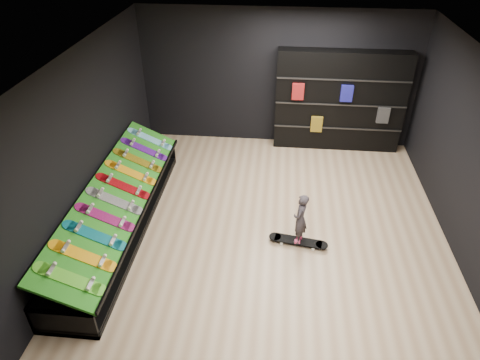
# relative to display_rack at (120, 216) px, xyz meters

# --- Properties ---
(floor) EXTENTS (6.00, 7.00, 0.01)m
(floor) POSITION_rel_display_rack_xyz_m (2.55, 0.00, -0.25)
(floor) COLOR tan
(floor) RESTS_ON ground
(ceiling) EXTENTS (6.00, 7.00, 0.01)m
(ceiling) POSITION_rel_display_rack_xyz_m (2.55, 0.00, 2.75)
(ceiling) COLOR white
(ceiling) RESTS_ON ground
(wall_back) EXTENTS (6.00, 0.02, 3.00)m
(wall_back) POSITION_rel_display_rack_xyz_m (2.55, 3.50, 1.25)
(wall_back) COLOR black
(wall_back) RESTS_ON ground
(wall_left) EXTENTS (0.02, 7.00, 3.00)m
(wall_left) POSITION_rel_display_rack_xyz_m (-0.45, 0.00, 1.25)
(wall_left) COLOR black
(wall_left) RESTS_ON ground
(wall_right) EXTENTS (0.02, 7.00, 3.00)m
(wall_right) POSITION_rel_display_rack_xyz_m (5.55, 0.00, 1.25)
(wall_right) COLOR black
(wall_right) RESTS_ON ground
(display_rack) EXTENTS (0.90, 4.50, 0.50)m
(display_rack) POSITION_rel_display_rack_xyz_m (0.00, 0.00, 0.00)
(display_rack) COLOR black
(display_rack) RESTS_ON ground
(turf_ramp) EXTENTS (0.92, 4.50, 0.46)m
(turf_ramp) POSITION_rel_display_rack_xyz_m (0.05, 0.00, 0.46)
(turf_ramp) COLOR #1A6C11
(turf_ramp) RESTS_ON display_rack
(back_shelving) EXTENTS (2.77, 0.32, 2.21)m
(back_shelving) POSITION_rel_display_rack_xyz_m (3.92, 3.32, 0.86)
(back_shelving) COLOR black
(back_shelving) RESTS_ON ground
(floor_skateboard) EXTENTS (1.00, 0.38, 0.09)m
(floor_skateboard) POSITION_rel_display_rack_xyz_m (3.05, -0.13, -0.21)
(floor_skateboard) COLOR black
(floor_skateboard) RESTS_ON ground
(child) EXTENTS (0.20, 0.24, 0.54)m
(child) POSITION_rel_display_rack_xyz_m (3.05, -0.13, 0.11)
(child) COLOR black
(child) RESTS_ON floor_skateboard
(display_board_0) EXTENTS (0.93, 0.22, 0.50)m
(display_board_0) POSITION_rel_display_rack_xyz_m (0.06, -1.90, 0.49)
(display_board_0) COLOR green
(display_board_0) RESTS_ON turf_ramp
(display_board_1) EXTENTS (0.93, 0.22, 0.50)m
(display_board_1) POSITION_rel_display_rack_xyz_m (0.06, -1.48, 0.49)
(display_board_1) COLOR yellow
(display_board_1) RESTS_ON turf_ramp
(display_board_2) EXTENTS (0.93, 0.22, 0.50)m
(display_board_2) POSITION_rel_display_rack_xyz_m (0.06, -1.06, 0.49)
(display_board_2) COLOR #0C8C99
(display_board_2) RESTS_ON turf_ramp
(display_board_3) EXTENTS (0.93, 0.22, 0.50)m
(display_board_3) POSITION_rel_display_rack_xyz_m (0.06, -0.63, 0.49)
(display_board_3) COLOR #E5198C
(display_board_3) RESTS_ON turf_ramp
(display_board_4) EXTENTS (0.93, 0.22, 0.50)m
(display_board_4) POSITION_rel_display_rack_xyz_m (0.06, -0.21, 0.49)
(display_board_4) COLOR black
(display_board_4) RESTS_ON turf_ramp
(display_board_5) EXTENTS (0.93, 0.22, 0.50)m
(display_board_5) POSITION_rel_display_rack_xyz_m (0.06, 0.21, 0.49)
(display_board_5) COLOR red
(display_board_5) RESTS_ON turf_ramp
(display_board_6) EXTENTS (0.93, 0.22, 0.50)m
(display_board_6) POSITION_rel_display_rack_xyz_m (0.06, 0.63, 0.49)
(display_board_6) COLOR orange
(display_board_6) RESTS_ON turf_ramp
(display_board_7) EXTENTS (0.93, 0.22, 0.50)m
(display_board_7) POSITION_rel_display_rack_xyz_m (0.06, 1.06, 0.49)
(display_board_7) COLOR yellow
(display_board_7) RESTS_ON turf_ramp
(display_board_8) EXTENTS (0.93, 0.22, 0.50)m
(display_board_8) POSITION_rel_display_rack_xyz_m (0.06, 1.48, 0.49)
(display_board_8) COLOR purple
(display_board_8) RESTS_ON turf_ramp
(display_board_9) EXTENTS (0.93, 0.22, 0.50)m
(display_board_9) POSITION_rel_display_rack_xyz_m (0.06, 1.90, 0.49)
(display_board_9) COLOR #0CB2E5
(display_board_9) RESTS_ON turf_ramp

